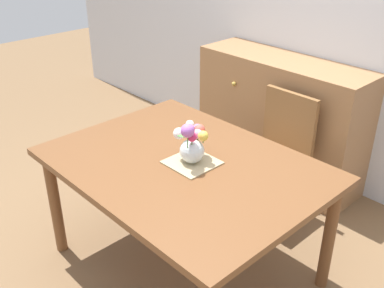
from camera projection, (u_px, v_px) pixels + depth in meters
ground_plane at (185, 265)px, 2.87m from camera, size 12.00×12.00×0.00m
back_wall at (350, 6)px, 3.20m from camera, size 7.00×0.10×2.80m
dining_table at (184, 175)px, 2.56m from camera, size 1.52×1.13×0.75m
chair_far at (278, 147)px, 3.19m from camera, size 0.42×0.42×0.90m
dresser at (279, 119)px, 3.65m from camera, size 1.40×0.47×1.00m
placemat at (192, 162)px, 2.51m from camera, size 0.26×0.26×0.01m
flower_vase at (192, 143)px, 2.47m from camera, size 0.19×0.21×0.26m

